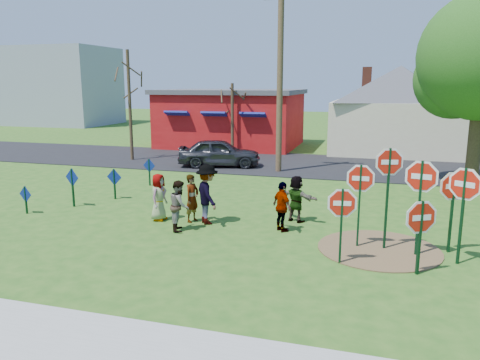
% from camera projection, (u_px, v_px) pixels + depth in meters
% --- Properties ---
extents(ground, '(120.00, 120.00, 0.00)m').
position_uv_depth(ground, '(229.00, 225.00, 14.57)').
color(ground, '#265618').
rests_on(ground, ground).
extents(sidewalk, '(22.00, 1.80, 0.08)m').
position_uv_depth(sidewalk, '(98.00, 345.00, 7.79)').
color(sidewalk, '#9E9E99').
rests_on(sidewalk, ground).
extents(road, '(120.00, 7.50, 0.04)m').
position_uv_depth(road, '(293.00, 164.00, 25.37)').
color(road, black).
rests_on(road, ground).
extents(dirt_patch, '(3.20, 3.20, 0.03)m').
position_uv_depth(dirt_patch, '(379.00, 249.00, 12.38)').
color(dirt_patch, brown).
rests_on(dirt_patch, ground).
extents(red_building, '(9.40, 7.69, 3.90)m').
position_uv_depth(red_building, '(232.00, 118.00, 32.59)').
color(red_building, '#A11011').
rests_on(red_building, ground).
extents(cream_house, '(9.40, 9.40, 6.50)m').
position_uv_depth(cream_house, '(399.00, 106.00, 29.37)').
color(cream_house, beige).
rests_on(cream_house, ground).
extents(distant_building, '(10.00, 8.00, 8.00)m').
position_uv_depth(distant_building, '(63.00, 86.00, 49.65)').
color(distant_building, '#8C939E').
rests_on(distant_building, ground).
extents(stop_sign_a, '(0.95, 0.17, 2.00)m').
position_uv_depth(stop_sign_a, '(342.00, 209.00, 11.17)').
color(stop_sign_a, '#0D321A').
rests_on(stop_sign_a, ground).
extents(stop_sign_b, '(0.95, 0.30, 2.84)m').
position_uv_depth(stop_sign_b, '(389.00, 172.00, 12.02)').
color(stop_sign_b, '#0D321A').
rests_on(stop_sign_b, ground).
extents(stop_sign_c, '(1.07, 0.24, 2.60)m').
position_uv_depth(stop_sign_c, '(421.00, 186.00, 11.61)').
color(stop_sign_c, '#0D321A').
rests_on(stop_sign_c, ground).
extents(stop_sign_d, '(0.96, 0.35, 2.27)m').
position_uv_depth(stop_sign_d, '(454.00, 192.00, 11.88)').
color(stop_sign_d, '#0D321A').
rests_on(stop_sign_d, ground).
extents(stop_sign_e, '(0.93, 0.53, 1.89)m').
position_uv_depth(stop_sign_e, '(421.00, 222.00, 10.55)').
color(stop_sign_e, '#0D321A').
rests_on(stop_sign_e, ground).
extents(stop_sign_f, '(0.92, 0.57, 2.52)m').
position_uv_depth(stop_sign_f, '(464.00, 192.00, 11.06)').
color(stop_sign_f, '#0D321A').
rests_on(stop_sign_f, ground).
extents(stop_sign_g, '(0.99, 0.07, 2.38)m').
position_uv_depth(stop_sign_g, '(360.00, 187.00, 12.27)').
color(stop_sign_g, '#0D321A').
rests_on(stop_sign_g, ground).
extents(blue_diamond_a, '(0.56, 0.13, 0.96)m').
position_uv_depth(blue_diamond_a, '(26.00, 197.00, 15.69)').
color(blue_diamond_a, '#0D321A').
rests_on(blue_diamond_a, ground).
extents(blue_diamond_b, '(0.64, 0.19, 1.39)m').
position_uv_depth(blue_diamond_b, '(72.00, 183.00, 16.54)').
color(blue_diamond_b, '#0D321A').
rests_on(blue_diamond_b, ground).
extents(blue_diamond_c, '(0.64, 0.07, 1.17)m').
position_uv_depth(blue_diamond_c, '(114.00, 180.00, 17.65)').
color(blue_diamond_c, '#0D321A').
rests_on(blue_diamond_c, ground).
extents(blue_diamond_d, '(0.60, 0.11, 1.17)m').
position_uv_depth(blue_diamond_d, '(149.00, 169.00, 20.01)').
color(blue_diamond_d, '#0D321A').
rests_on(blue_diamond_d, ground).
extents(person_a, '(0.52, 0.76, 1.52)m').
position_uv_depth(person_a, '(159.00, 197.00, 14.92)').
color(person_a, '#3B3B84').
rests_on(person_a, ground).
extents(person_b, '(0.51, 0.64, 1.52)m').
position_uv_depth(person_b, '(192.00, 198.00, 14.76)').
color(person_b, '#267E69').
rests_on(person_b, ground).
extents(person_c, '(0.79, 0.89, 1.52)m').
position_uv_depth(person_c, '(180.00, 205.00, 13.90)').
color(person_c, brown).
rests_on(person_c, ground).
extents(person_d, '(1.30, 1.39, 1.88)m').
position_uv_depth(person_d, '(207.00, 194.00, 14.51)').
color(person_d, '#37383D').
rests_on(person_d, ground).
extents(person_e, '(0.88, 0.89, 1.51)m').
position_uv_depth(person_e, '(282.00, 207.00, 13.77)').
color(person_e, '#4A2F60').
rests_on(person_e, ground).
extents(person_f, '(1.44, 0.99, 1.49)m').
position_uv_depth(person_f, '(296.00, 199.00, 14.77)').
color(person_f, '#1E4C31').
rests_on(person_f, ground).
extents(suv, '(4.54, 2.74, 1.45)m').
position_uv_depth(suv, '(219.00, 153.00, 24.46)').
color(suv, '#2B2B30').
rests_on(suv, road).
extents(utility_pole, '(2.28, 0.29, 9.32)m').
position_uv_depth(utility_pole, '(280.00, 71.00, 22.26)').
color(utility_pole, '#4C3823').
rests_on(utility_pole, ground).
extents(bare_tree_west, '(1.80, 1.80, 6.14)m').
position_uv_depth(bare_tree_west, '(129.00, 90.00, 25.95)').
color(bare_tree_west, '#382819').
rests_on(bare_tree_west, ground).
extents(bare_tree_east, '(1.80, 1.80, 4.33)m').
position_uv_depth(bare_tree_east, '(232.00, 109.00, 28.45)').
color(bare_tree_east, '#382819').
rests_on(bare_tree_east, ground).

